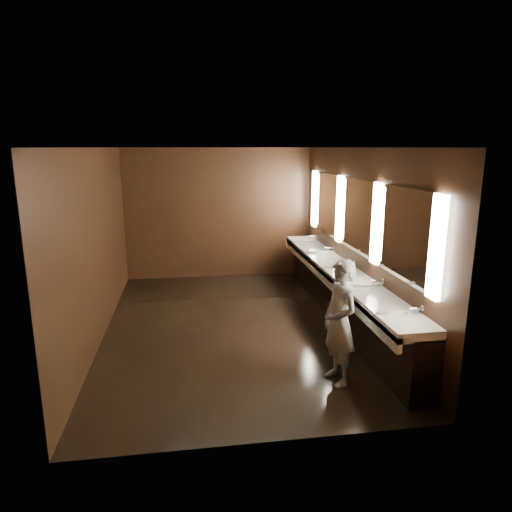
{
  "coord_description": "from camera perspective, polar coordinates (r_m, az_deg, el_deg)",
  "views": [
    {
      "loc": [
        -0.68,
        -6.84,
        2.8
      ],
      "look_at": [
        0.36,
        0.0,
        1.15
      ],
      "focal_mm": 32.0,
      "sensor_mm": 36.0,
      "label": 1
    }
  ],
  "objects": [
    {
      "name": "ceiling",
      "position": [
        6.88,
        -3.09,
        13.4
      ],
      "size": [
        4.0,
        6.0,
        0.02
      ],
      "primitive_type": "cube",
      "color": "#2D2D2B",
      "rests_on": "wall_back"
    },
    {
      "name": "floor",
      "position": [
        7.43,
        -2.81,
        -8.75
      ],
      "size": [
        6.0,
        6.0,
        0.0
      ],
      "primitive_type": "plane",
      "color": "black",
      "rests_on": "ground"
    },
    {
      "name": "mirror_band",
      "position": [
        7.42,
        12.49,
        4.96
      ],
      "size": [
        0.06,
        5.03,
        1.15
      ],
      "color": "white",
      "rests_on": "wall_right"
    },
    {
      "name": "sink_counter",
      "position": [
        7.63,
        10.7,
        -4.4
      ],
      "size": [
        0.55,
        5.4,
        1.01
      ],
      "color": "black",
      "rests_on": "floor"
    },
    {
      "name": "wall_right",
      "position": [
        7.48,
        12.5,
        2.31
      ],
      "size": [
        0.02,
        6.0,
        2.8
      ],
      "primitive_type": "cube",
      "color": "black",
      "rests_on": "floor"
    },
    {
      "name": "wall_left",
      "position": [
        7.11,
        -19.2,
        1.3
      ],
      "size": [
        0.02,
        6.0,
        2.8
      ],
      "primitive_type": "cube",
      "color": "black",
      "rests_on": "floor"
    },
    {
      "name": "wall_front",
      "position": [
        4.15,
        1.27,
        -6.34
      ],
      "size": [
        4.0,
        0.02,
        2.8
      ],
      "primitive_type": "cube",
      "color": "black",
      "rests_on": "floor"
    },
    {
      "name": "wall_back",
      "position": [
        9.97,
        -4.69,
        5.3
      ],
      "size": [
        4.0,
        0.02,
        2.8
      ],
      "primitive_type": "cube",
      "color": "black",
      "rests_on": "floor"
    },
    {
      "name": "trash_bin",
      "position": [
        7.29,
        10.01,
        -7.19
      ],
      "size": [
        0.41,
        0.41,
        0.52
      ],
      "primitive_type": "cylinder",
      "rotation": [
        0.0,
        0.0,
        -0.28
      ],
      "color": "black",
      "rests_on": "floor"
    },
    {
      "name": "person",
      "position": [
        5.58,
        10.43,
        -8.17
      ],
      "size": [
        0.46,
        0.62,
        1.53
      ],
      "primitive_type": "imported",
      "rotation": [
        0.0,
        0.0,
        -1.39
      ],
      "color": "#85A5C6",
      "rests_on": "floor"
    }
  ]
}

